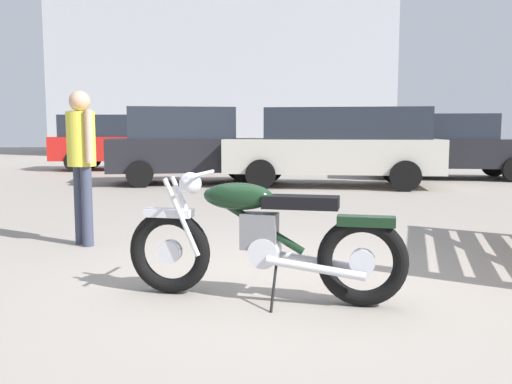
# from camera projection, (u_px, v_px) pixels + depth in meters

# --- Properties ---
(ground_plane) EXTENTS (80.00, 80.00, 0.00)m
(ground_plane) POSITION_uv_depth(u_px,v_px,m) (286.00, 287.00, 4.32)
(ground_plane) COLOR gray
(vintage_motorcycle) EXTENTS (2.04, 0.73, 0.94)m
(vintage_motorcycle) POSITION_uv_depth(u_px,v_px,m) (260.00, 239.00, 3.95)
(vintage_motorcycle) COLOR black
(vintage_motorcycle) RESTS_ON ground_plane
(bystander) EXTENTS (0.33, 0.37, 1.66)m
(bystander) POSITION_uv_depth(u_px,v_px,m) (81.00, 151.00, 5.79)
(bystander) COLOR #383D51
(bystander) RESTS_ON ground_plane
(dark_sedan_left) EXTENTS (4.93, 2.54, 1.74)m
(dark_sedan_left) POSITION_uv_depth(u_px,v_px,m) (337.00, 144.00, 12.10)
(dark_sedan_left) COLOR black
(dark_sedan_left) RESTS_ON ground_plane
(blue_hatchback_right) EXTENTS (4.08, 2.21, 1.78)m
(blue_hatchback_right) POSITION_uv_depth(u_px,v_px,m) (189.00, 145.00, 12.81)
(blue_hatchback_right) COLOR black
(blue_hatchback_right) RESTS_ON ground_plane
(pale_sedan_back) EXTENTS (4.42, 2.42, 1.67)m
(pale_sedan_back) POSITION_uv_depth(u_px,v_px,m) (451.00, 147.00, 14.13)
(pale_sedan_back) COLOR black
(pale_sedan_back) RESTS_ON ground_plane
(silver_sedan_mid) EXTENTS (4.72, 2.01, 1.74)m
(silver_sedan_mid) POSITION_uv_depth(u_px,v_px,m) (127.00, 140.00, 17.33)
(silver_sedan_mid) COLOR black
(silver_sedan_mid) RESTS_ON ground_plane
(industrial_building) EXTENTS (19.20, 10.16, 11.31)m
(industrial_building) POSITION_uv_depth(u_px,v_px,m) (223.00, 55.00, 31.75)
(industrial_building) COLOR #9EA0A8
(industrial_building) RESTS_ON ground_plane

